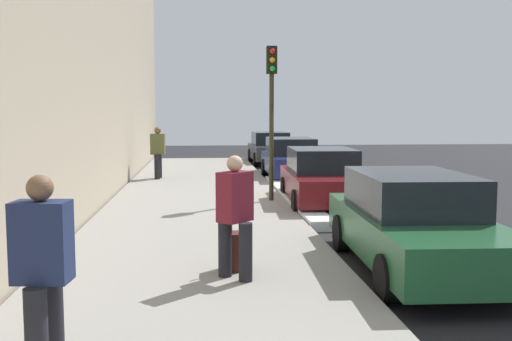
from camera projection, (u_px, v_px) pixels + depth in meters
The scene contains 13 objects.
ground_plane at pixel (319, 202), 16.14m from camera, with size 56.00×56.00×0.00m, color black.
sidewalk at pixel (198, 201), 15.83m from camera, with size 28.00×4.60×0.15m, color gray.
lane_stripe_centre at pixel (432, 200), 16.43m from camera, with size 28.00×0.14×0.01m, color gold.
snow_bank_curb at pixel (292, 197), 16.35m from camera, with size 8.66×0.56×0.22m, color white.
parked_car_charcoal at pixel (270, 148), 28.04m from camera, with size 4.16×1.95×1.51m.
parked_car_navy at pixel (291, 159), 21.60m from camera, with size 4.68×1.94×1.51m.
parked_car_maroon at pixel (323, 178), 15.30m from camera, with size 4.34×2.01×1.51m.
parked_car_green at pixel (414, 222), 9.09m from camera, with size 4.74×2.02×1.51m.
pedestrian_olive_coat at pixel (158, 151), 20.46m from camera, with size 0.59×0.51×1.80m.
pedestrian_navy_coat at pixel (43, 269), 5.12m from camera, with size 0.58×0.51×1.77m.
pedestrian_burgundy_coat at pixel (235, 214), 8.09m from camera, with size 0.54×0.53×1.72m.
traffic_light_pole at pixel (272, 96), 15.20m from camera, with size 0.35×0.26×3.99m.
rolling_suitcase at pixel (231, 251), 8.59m from camera, with size 0.34×0.22×0.92m.
Camera 1 is at (15.75, -3.18, 2.45)m, focal length 41.29 mm.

